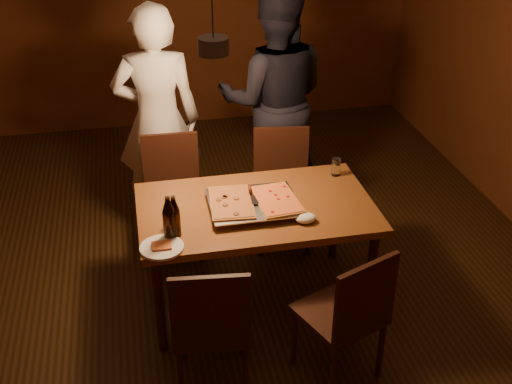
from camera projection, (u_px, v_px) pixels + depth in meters
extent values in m
plane|color=#35200E|center=(222.00, 287.00, 4.56)|extent=(6.00, 6.00, 0.00)
cube|color=brown|center=(256.00, 209.00, 4.10)|extent=(1.50, 0.90, 0.05)
cylinder|color=#38190F|center=(159.00, 305.00, 3.85)|extent=(0.06, 0.06, 0.70)
cylinder|color=#38190F|center=(371.00, 278.00, 4.08)|extent=(0.06, 0.06, 0.70)
cylinder|color=#38190F|center=(152.00, 238.00, 4.48)|extent=(0.06, 0.06, 0.70)
cylinder|color=#38190F|center=(335.00, 217.00, 4.71)|extent=(0.06, 0.06, 0.70)
cube|color=#38190F|center=(174.00, 201.00, 4.76)|extent=(0.43, 0.43, 0.04)
cube|color=#38190F|center=(171.00, 161.00, 4.80)|extent=(0.42, 0.04, 0.45)
cube|color=#38190F|center=(283.00, 194.00, 4.86)|extent=(0.48, 0.48, 0.04)
cube|color=#38190F|center=(281.00, 154.00, 4.90)|extent=(0.42, 0.09, 0.45)
cube|color=#38190F|center=(211.00, 323.00, 3.59)|extent=(0.46, 0.46, 0.04)
cube|color=#38190F|center=(210.00, 312.00, 3.31)|extent=(0.42, 0.08, 0.45)
cube|color=#38190F|center=(339.00, 314.00, 3.66)|extent=(0.55, 0.55, 0.04)
cube|color=#38190F|center=(366.00, 299.00, 3.40)|extent=(0.40, 0.19, 0.45)
cube|color=silver|center=(253.00, 205.00, 4.04)|extent=(0.56, 0.46, 0.05)
cube|color=maroon|center=(231.00, 202.00, 4.01)|extent=(0.30, 0.44, 0.02)
cube|color=gold|center=(276.00, 199.00, 4.04)|extent=(0.29, 0.43, 0.02)
cylinder|color=black|center=(169.00, 225.00, 3.72)|extent=(0.07, 0.07, 0.18)
cone|color=black|center=(168.00, 204.00, 3.65)|extent=(0.07, 0.07, 0.10)
cylinder|color=black|center=(175.00, 223.00, 3.74)|extent=(0.07, 0.07, 0.17)
cone|color=black|center=(173.00, 204.00, 3.68)|extent=(0.07, 0.07, 0.10)
cylinder|color=silver|center=(173.00, 219.00, 3.85)|extent=(0.07, 0.07, 0.11)
cylinder|color=silver|center=(336.00, 167.00, 4.41)|extent=(0.06, 0.06, 0.13)
cylinder|color=white|center=(162.00, 248.00, 3.66)|extent=(0.25, 0.25, 0.02)
cube|color=gold|center=(162.00, 246.00, 3.66)|extent=(0.11, 0.09, 0.01)
ellipsoid|color=white|center=(306.00, 218.00, 3.90)|extent=(0.13, 0.10, 0.05)
imported|color=white|center=(158.00, 121.00, 4.88)|extent=(0.69, 0.48, 1.80)
imported|color=black|center=(274.00, 100.00, 5.14)|extent=(1.04, 0.88, 1.88)
cylinder|color=black|center=(213.00, 46.00, 3.70)|extent=(0.18, 0.18, 0.10)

